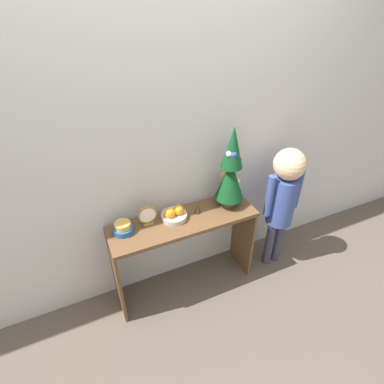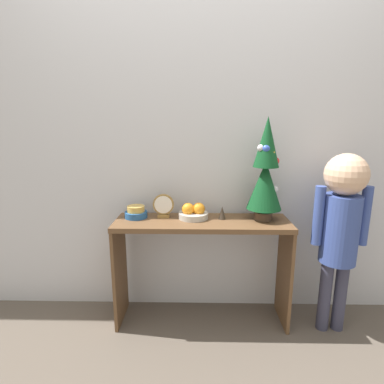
{
  "view_description": "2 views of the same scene",
  "coord_description": "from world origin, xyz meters",
  "px_view_note": "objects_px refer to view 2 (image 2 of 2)",
  "views": [
    {
      "loc": [
        -0.63,
        -1.36,
        2.03
      ],
      "look_at": [
        0.06,
        0.15,
        0.91
      ],
      "focal_mm": 28.0,
      "sensor_mm": 36.0,
      "label": 1
    },
    {
      "loc": [
        -0.03,
        -1.6,
        1.26
      ],
      "look_at": [
        -0.06,
        0.13,
        0.87
      ],
      "focal_mm": 28.0,
      "sensor_mm": 36.0,
      "label": 2
    }
  ],
  "objects_px": {
    "fruit_bowl": "(193,213)",
    "figurine": "(222,213)",
    "mini_tree": "(266,172)",
    "child_figure": "(341,219)",
    "singing_bowl": "(136,212)",
    "desk_clock": "(163,206)"
  },
  "relations": [
    {
      "from": "figurine",
      "to": "fruit_bowl",
      "type": "bearing_deg",
      "value": 176.68
    },
    {
      "from": "figurine",
      "to": "desk_clock",
      "type": "bearing_deg",
      "value": 176.31
    },
    {
      "from": "child_figure",
      "to": "fruit_bowl",
      "type": "bearing_deg",
      "value": 171.93
    },
    {
      "from": "fruit_bowl",
      "to": "child_figure",
      "type": "xyz_separation_m",
      "value": [
        0.86,
        -0.12,
        0.0
      ]
    },
    {
      "from": "desk_clock",
      "to": "child_figure",
      "type": "height_order",
      "value": "child_figure"
    },
    {
      "from": "mini_tree",
      "to": "fruit_bowl",
      "type": "height_order",
      "value": "mini_tree"
    },
    {
      "from": "singing_bowl",
      "to": "desk_clock",
      "type": "xyz_separation_m",
      "value": [
        0.17,
        0.01,
        0.04
      ]
    },
    {
      "from": "mini_tree",
      "to": "singing_bowl",
      "type": "bearing_deg",
      "value": 178.26
    },
    {
      "from": "mini_tree",
      "to": "singing_bowl",
      "type": "xyz_separation_m",
      "value": [
        -0.8,
        0.02,
        -0.27
      ]
    },
    {
      "from": "child_figure",
      "to": "singing_bowl",
      "type": "bearing_deg",
      "value": 173.95
    },
    {
      "from": "mini_tree",
      "to": "singing_bowl",
      "type": "relative_size",
      "value": 4.43
    },
    {
      "from": "fruit_bowl",
      "to": "figurine",
      "type": "distance_m",
      "value": 0.18
    },
    {
      "from": "fruit_bowl",
      "to": "desk_clock",
      "type": "height_order",
      "value": "desk_clock"
    },
    {
      "from": "figurine",
      "to": "singing_bowl",
      "type": "bearing_deg",
      "value": 178.11
    },
    {
      "from": "singing_bowl",
      "to": "figurine",
      "type": "height_order",
      "value": "figurine"
    },
    {
      "from": "singing_bowl",
      "to": "figurine",
      "type": "bearing_deg",
      "value": -1.89
    },
    {
      "from": "child_figure",
      "to": "mini_tree",
      "type": "bearing_deg",
      "value": 166.17
    },
    {
      "from": "singing_bowl",
      "to": "child_figure",
      "type": "bearing_deg",
      "value": -6.05
    },
    {
      "from": "mini_tree",
      "to": "desk_clock",
      "type": "bearing_deg",
      "value": 177.23
    },
    {
      "from": "fruit_bowl",
      "to": "figurine",
      "type": "height_order",
      "value": "fruit_bowl"
    },
    {
      "from": "fruit_bowl",
      "to": "figurine",
      "type": "xyz_separation_m",
      "value": [
        0.18,
        -0.01,
        0.0
      ]
    },
    {
      "from": "singing_bowl",
      "to": "child_figure",
      "type": "height_order",
      "value": "child_figure"
    }
  ]
}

